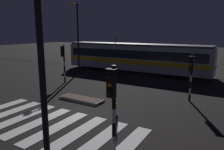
{
  "coord_description": "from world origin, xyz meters",
  "views": [
    {
      "loc": [
        7.99,
        -9.46,
        4.63
      ],
      "look_at": [
        -0.09,
        4.32,
        1.4
      ],
      "focal_mm": 34.98,
      "sensor_mm": 36.0,
      "label": 1
    }
  ],
  "objects_px": {
    "traffic_light_corner_near_right": "(113,101)",
    "tram": "(135,57)",
    "street_lamp_near_kerb": "(32,26)",
    "traffic_light_corner_far_left": "(63,58)",
    "bollard_island_edge": "(117,114)",
    "street_lamp_trackside_left": "(76,30)",
    "traffic_light_corner_far_right": "(191,71)"
  },
  "relations": [
    {
      "from": "traffic_light_corner_far_right",
      "to": "street_lamp_trackside_left",
      "type": "height_order",
      "value": "street_lamp_trackside_left"
    },
    {
      "from": "traffic_light_corner_far_left",
      "to": "street_lamp_trackside_left",
      "type": "bearing_deg",
      "value": 114.37
    },
    {
      "from": "street_lamp_near_kerb",
      "to": "traffic_light_corner_far_left",
      "type": "bearing_deg",
      "value": 129.97
    },
    {
      "from": "traffic_light_corner_far_right",
      "to": "street_lamp_trackside_left",
      "type": "distance_m",
      "value": 13.8
    },
    {
      "from": "tram",
      "to": "bollard_island_edge",
      "type": "bearing_deg",
      "value": -68.92
    },
    {
      "from": "traffic_light_corner_far_left",
      "to": "tram",
      "type": "bearing_deg",
      "value": 66.82
    },
    {
      "from": "traffic_light_corner_near_right",
      "to": "street_lamp_near_kerb",
      "type": "height_order",
      "value": "street_lamp_near_kerb"
    },
    {
      "from": "traffic_light_corner_far_left",
      "to": "street_lamp_near_kerb",
      "type": "distance_m",
      "value": 14.19
    },
    {
      "from": "street_lamp_near_kerb",
      "to": "bollard_island_edge",
      "type": "bearing_deg",
      "value": 94.68
    },
    {
      "from": "street_lamp_trackside_left",
      "to": "traffic_light_corner_near_right",
      "type": "bearing_deg",
      "value": -46.81
    },
    {
      "from": "tram",
      "to": "street_lamp_near_kerb",
      "type": "bearing_deg",
      "value": -73.27
    },
    {
      "from": "traffic_light_corner_far_right",
      "to": "traffic_light_corner_far_left",
      "type": "height_order",
      "value": "traffic_light_corner_far_left"
    },
    {
      "from": "traffic_light_corner_far_right",
      "to": "traffic_light_corner_near_right",
      "type": "height_order",
      "value": "traffic_light_corner_near_right"
    },
    {
      "from": "traffic_light_corner_far_left",
      "to": "bollard_island_edge",
      "type": "bearing_deg",
      "value": -32.8
    },
    {
      "from": "traffic_light_corner_far_right",
      "to": "bollard_island_edge",
      "type": "distance_m",
      "value": 6.34
    },
    {
      "from": "traffic_light_corner_far_right",
      "to": "street_lamp_near_kerb",
      "type": "height_order",
      "value": "street_lamp_near_kerb"
    },
    {
      "from": "traffic_light_corner_near_right",
      "to": "tram",
      "type": "bearing_deg",
      "value": 112.11
    },
    {
      "from": "street_lamp_near_kerb",
      "to": "tram",
      "type": "distance_m",
      "value": 19.66
    },
    {
      "from": "traffic_light_corner_far_left",
      "to": "tram",
      "type": "xyz_separation_m",
      "value": [
        3.38,
        7.9,
        -0.52
      ]
    },
    {
      "from": "street_lamp_near_kerb",
      "to": "street_lamp_trackside_left",
      "type": "relative_size",
      "value": 1.0
    },
    {
      "from": "traffic_light_corner_near_right",
      "to": "street_lamp_near_kerb",
      "type": "relative_size",
      "value": 0.47
    },
    {
      "from": "traffic_light_corner_near_right",
      "to": "tram",
      "type": "distance_m",
      "value": 17.65
    },
    {
      "from": "street_lamp_trackside_left",
      "to": "tram",
      "type": "relative_size",
      "value": 0.45
    },
    {
      "from": "traffic_light_corner_far_right",
      "to": "bollard_island_edge",
      "type": "relative_size",
      "value": 2.82
    },
    {
      "from": "traffic_light_corner_far_right",
      "to": "bollard_island_edge",
      "type": "xyz_separation_m",
      "value": [
        -2.39,
        -5.67,
        -1.51
      ]
    },
    {
      "from": "bollard_island_edge",
      "to": "traffic_light_corner_near_right",
      "type": "bearing_deg",
      "value": -63.4
    },
    {
      "from": "street_lamp_trackside_left",
      "to": "traffic_light_corner_far_right",
      "type": "bearing_deg",
      "value": -17.77
    },
    {
      "from": "traffic_light_corner_near_right",
      "to": "street_lamp_trackside_left",
      "type": "relative_size",
      "value": 0.46
    },
    {
      "from": "street_lamp_near_kerb",
      "to": "bollard_island_edge",
      "type": "distance_m",
      "value": 6.7
    },
    {
      "from": "street_lamp_near_kerb",
      "to": "street_lamp_trackside_left",
      "type": "distance_m",
      "value": 18.55
    },
    {
      "from": "street_lamp_trackside_left",
      "to": "tram",
      "type": "bearing_deg",
      "value": 34.07
    },
    {
      "from": "traffic_light_corner_near_right",
      "to": "street_lamp_near_kerb",
      "type": "bearing_deg",
      "value": -114.95
    }
  ]
}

